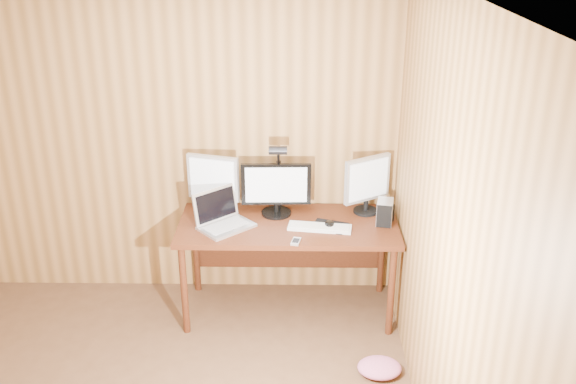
{
  "coord_description": "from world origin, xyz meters",
  "views": [
    {
      "loc": [
        0.99,
        -2.58,
        2.81
      ],
      "look_at": [
        0.93,
        1.58,
        1.02
      ],
      "focal_mm": 40.0,
      "sensor_mm": 36.0,
      "label": 1
    }
  ],
  "objects_px": {
    "monitor_right": "(367,183)",
    "mouse": "(329,224)",
    "monitor_center": "(276,189)",
    "phone": "(296,241)",
    "hard_drive": "(385,212)",
    "desk": "(288,234)",
    "desk_lamp": "(278,167)",
    "laptop": "(222,217)",
    "keyboard": "(320,227)",
    "monitor_left": "(213,182)",
    "speaker": "(391,213)"
  },
  "relations": [
    {
      "from": "keyboard",
      "to": "mouse",
      "type": "relative_size",
      "value": 4.24
    },
    {
      "from": "monitor_right",
      "to": "desk_lamp",
      "type": "height_order",
      "value": "desk_lamp"
    },
    {
      "from": "laptop",
      "to": "speaker",
      "type": "xyz_separation_m",
      "value": [
        1.23,
        0.1,
        -0.0
      ]
    },
    {
      "from": "hard_drive",
      "to": "desk_lamp",
      "type": "distance_m",
      "value": 0.84
    },
    {
      "from": "monitor_left",
      "to": "hard_drive",
      "type": "height_order",
      "value": "monitor_left"
    },
    {
      "from": "monitor_center",
      "to": "mouse",
      "type": "relative_size",
      "value": 4.68
    },
    {
      "from": "hard_drive",
      "to": "desk_lamp",
      "type": "relative_size",
      "value": 0.31
    },
    {
      "from": "desk",
      "to": "keyboard",
      "type": "bearing_deg",
      "value": -34.77
    },
    {
      "from": "monitor_right",
      "to": "mouse",
      "type": "relative_size",
      "value": 4.01
    },
    {
      "from": "desk_lamp",
      "to": "laptop",
      "type": "bearing_deg",
      "value": -153.81
    },
    {
      "from": "hard_drive",
      "to": "phone",
      "type": "xyz_separation_m",
      "value": [
        -0.64,
        -0.31,
        -0.08
      ]
    },
    {
      "from": "monitor_right",
      "to": "desk_lamp",
      "type": "bearing_deg",
      "value": 147.65
    },
    {
      "from": "mouse",
      "to": "monitor_center",
      "type": "bearing_deg",
      "value": 174.46
    },
    {
      "from": "keyboard",
      "to": "monitor_right",
      "type": "bearing_deg",
      "value": 46.34
    },
    {
      "from": "desk",
      "to": "mouse",
      "type": "distance_m",
      "value": 0.35
    },
    {
      "from": "laptop",
      "to": "hard_drive",
      "type": "xyz_separation_m",
      "value": [
        1.18,
        0.06,
        0.02
      ]
    },
    {
      "from": "phone",
      "to": "speaker",
      "type": "xyz_separation_m",
      "value": [
        0.7,
        0.36,
        0.06
      ]
    },
    {
      "from": "monitor_right",
      "to": "mouse",
      "type": "height_order",
      "value": "monitor_right"
    },
    {
      "from": "keyboard",
      "to": "desk_lamp",
      "type": "height_order",
      "value": "desk_lamp"
    },
    {
      "from": "desk",
      "to": "monitor_left",
      "type": "relative_size",
      "value": 3.57
    },
    {
      "from": "monitor_left",
      "to": "laptop",
      "type": "xyz_separation_m",
      "value": [
        0.08,
        -0.24,
        -0.18
      ]
    },
    {
      "from": "laptop",
      "to": "hard_drive",
      "type": "distance_m",
      "value": 1.18
    },
    {
      "from": "phone",
      "to": "desk",
      "type": "bearing_deg",
      "value": 110.57
    },
    {
      "from": "speaker",
      "to": "desk_lamp",
      "type": "height_order",
      "value": "desk_lamp"
    },
    {
      "from": "monitor_center",
      "to": "keyboard",
      "type": "distance_m",
      "value": 0.45
    },
    {
      "from": "monitor_left",
      "to": "hard_drive",
      "type": "relative_size",
      "value": 2.5
    },
    {
      "from": "desk_lamp",
      "to": "keyboard",
      "type": "bearing_deg",
      "value": -49.55
    },
    {
      "from": "keyboard",
      "to": "monitor_left",
      "type": "bearing_deg",
      "value": 168.19
    },
    {
      "from": "monitor_center",
      "to": "phone",
      "type": "distance_m",
      "value": 0.52
    },
    {
      "from": "hard_drive",
      "to": "phone",
      "type": "height_order",
      "value": "hard_drive"
    },
    {
      "from": "monitor_left",
      "to": "desk_lamp",
      "type": "distance_m",
      "value": 0.5
    },
    {
      "from": "laptop",
      "to": "monitor_right",
      "type": "bearing_deg",
      "value": -29.26
    },
    {
      "from": "desk",
      "to": "hard_drive",
      "type": "distance_m",
      "value": 0.74
    },
    {
      "from": "monitor_left",
      "to": "mouse",
      "type": "xyz_separation_m",
      "value": [
        0.86,
        -0.25,
        -0.22
      ]
    },
    {
      "from": "hard_drive",
      "to": "monitor_right",
      "type": "bearing_deg",
      "value": 132.93
    },
    {
      "from": "monitor_left",
      "to": "speaker",
      "type": "distance_m",
      "value": 1.33
    },
    {
      "from": "laptop",
      "to": "mouse",
      "type": "bearing_deg",
      "value": -42.55
    },
    {
      "from": "keyboard",
      "to": "mouse",
      "type": "height_order",
      "value": "mouse"
    },
    {
      "from": "monitor_left",
      "to": "desk_lamp",
      "type": "bearing_deg",
      "value": 16.33
    },
    {
      "from": "phone",
      "to": "mouse",
      "type": "bearing_deg",
      "value": 57.3
    },
    {
      "from": "monitor_center",
      "to": "desk",
      "type": "bearing_deg",
      "value": -44.06
    },
    {
      "from": "hard_drive",
      "to": "desk_lamp",
      "type": "height_order",
      "value": "desk_lamp"
    },
    {
      "from": "desk",
      "to": "monitor_center",
      "type": "xyz_separation_m",
      "value": [
        -0.09,
        0.08,
        0.33
      ]
    },
    {
      "from": "hard_drive",
      "to": "phone",
      "type": "relative_size",
      "value": 1.51
    },
    {
      "from": "desk",
      "to": "mouse",
      "type": "xyz_separation_m",
      "value": [
        0.3,
        -0.12,
        0.14
      ]
    },
    {
      "from": "monitor_right",
      "to": "speaker",
      "type": "distance_m",
      "value": 0.28
    },
    {
      "from": "keyboard",
      "to": "desk_lamp",
      "type": "distance_m",
      "value": 0.54
    },
    {
      "from": "laptop",
      "to": "keyboard",
      "type": "xyz_separation_m",
      "value": [
        0.71,
        -0.04,
        -0.05
      ]
    },
    {
      "from": "desk",
      "to": "speaker",
      "type": "relative_size",
      "value": 12.52
    },
    {
      "from": "desk",
      "to": "hard_drive",
      "type": "xyz_separation_m",
      "value": [
        0.7,
        -0.06,
        0.21
      ]
    }
  ]
}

